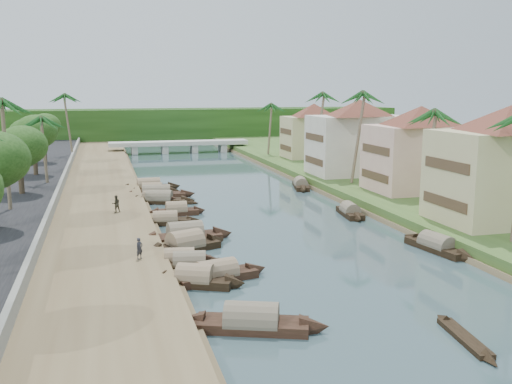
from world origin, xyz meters
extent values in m
plane|color=#34494E|center=(0.00, 0.00, 0.00)|extent=(220.00, 220.00, 0.00)
cube|color=brown|center=(-16.00, 20.00, 0.40)|extent=(10.00, 180.00, 0.80)
cube|color=#355321|center=(19.00, 20.00, 0.60)|extent=(16.00, 180.00, 1.20)
cube|color=black|center=(-24.50, 20.00, 0.70)|extent=(8.00, 180.00, 1.40)
cube|color=gray|center=(-20.20, 20.00, 1.35)|extent=(0.40, 180.00, 1.10)
cube|color=#17340E|center=(0.00, 95.00, 4.00)|extent=(120.00, 4.00, 8.00)
cube|color=#17340E|center=(0.00, 100.00, 4.00)|extent=(120.00, 4.00, 8.00)
cube|color=#17340E|center=(0.00, 105.00, 4.00)|extent=(120.00, 4.00, 8.00)
cube|color=#ACADA2|center=(0.00, 72.00, 2.00)|extent=(28.00, 4.00, 0.80)
cube|color=#ACADA2|center=(-9.00, 72.00, 0.90)|extent=(1.20, 3.50, 1.80)
cube|color=#ACADA2|center=(-3.00, 72.00, 0.90)|extent=(1.20, 3.50, 1.80)
cube|color=#ACADA2|center=(3.00, 72.00, 0.90)|extent=(1.20, 3.50, 1.80)
cube|color=#ACADA2|center=(9.00, 72.00, 0.90)|extent=(1.20, 3.50, 1.80)
cube|color=tan|center=(19.00, -2.00, 5.20)|extent=(12.00, 8.00, 8.00)
pyramid|color=brown|center=(19.00, -2.00, 10.30)|extent=(14.85, 14.85, 2.20)
cube|color=#493422|center=(12.95, -2.00, 3.20)|extent=(0.10, 6.40, 0.90)
cube|color=#493422|center=(12.95, -2.00, 6.40)|extent=(0.10, 6.40, 0.90)
cube|color=beige|center=(20.00, 14.00, 4.95)|extent=(11.00, 8.00, 7.50)
pyramid|color=brown|center=(20.00, 14.00, 9.80)|extent=(14.11, 14.11, 2.20)
cube|color=#493422|center=(14.45, 14.00, 3.08)|extent=(0.10, 6.40, 0.90)
cube|color=#493422|center=(14.45, 14.00, 6.08)|extent=(0.10, 6.40, 0.90)
cube|color=beige|center=(19.00, 28.00, 5.20)|extent=(13.00, 8.00, 8.00)
pyramid|color=brown|center=(19.00, 28.00, 10.30)|extent=(15.59, 15.59, 2.20)
cube|color=#493422|center=(12.45, 28.00, 3.20)|extent=(0.10, 6.40, 0.90)
cube|color=#493422|center=(12.45, 28.00, 6.40)|extent=(0.10, 6.40, 0.90)
cube|color=tan|center=(20.00, 48.00, 4.70)|extent=(10.00, 7.00, 7.00)
pyramid|color=brown|center=(20.00, 48.00, 9.30)|extent=(12.62, 12.62, 2.20)
cube|color=#493422|center=(14.95, 48.00, 2.95)|extent=(0.10, 5.60, 0.90)
cube|color=#493422|center=(14.95, 48.00, 5.75)|extent=(0.10, 5.60, 0.90)
cube|color=black|center=(-7.91, -16.24, 0.20)|extent=(6.37, 3.95, 0.70)
cone|color=black|center=(-4.75, -17.45, 0.28)|extent=(2.24, 2.22, 1.90)
cone|color=black|center=(-11.08, -15.04, 0.28)|extent=(2.24, 2.22, 1.90)
cylinder|color=#726955|center=(-7.91, -16.24, 0.58)|extent=(5.05, 3.50, 1.97)
cube|color=black|center=(-9.70, -8.45, 0.20)|extent=(5.22, 3.66, 0.70)
cone|color=black|center=(-7.21, -9.59, 0.28)|extent=(1.97, 2.04, 1.74)
cone|color=black|center=(-12.19, -7.31, 0.28)|extent=(1.97, 2.04, 1.74)
cylinder|color=#866D55|center=(-9.70, -8.45, 0.58)|extent=(4.19, 3.23, 1.83)
cube|color=black|center=(-8.15, -7.86, 0.20)|extent=(5.82, 3.00, 0.70)
cone|color=black|center=(-5.14, -7.14, 0.28)|extent=(1.92, 1.90, 1.74)
cone|color=black|center=(-11.15, -8.59, 0.28)|extent=(1.92, 1.90, 1.74)
cylinder|color=#866D55|center=(-8.15, -7.86, 0.58)|extent=(4.56, 2.75, 1.81)
cube|color=black|center=(-9.55, -5.01, 0.20)|extent=(5.07, 2.39, 0.70)
cone|color=black|center=(-6.89, -5.49, 0.28)|extent=(1.63, 1.63, 1.56)
cone|color=black|center=(-12.22, -4.53, 0.28)|extent=(1.63, 1.63, 1.56)
cylinder|color=#726955|center=(-9.55, -5.01, 0.58)|extent=(3.95, 2.25, 1.62)
cube|color=black|center=(-10.12, -3.97, 0.20)|extent=(4.75, 2.27, 0.70)
cone|color=black|center=(-7.63, -4.39, 0.28)|extent=(1.53, 1.59, 1.53)
cone|color=black|center=(-12.62, -3.55, 0.28)|extent=(1.53, 1.59, 1.53)
cylinder|color=#866D55|center=(-10.12, -3.97, 0.58)|extent=(3.70, 2.16, 1.61)
cube|color=black|center=(-9.14, 0.01, 0.20)|extent=(5.87, 3.98, 0.70)
cone|color=black|center=(-6.31, 1.13, 0.28)|extent=(2.21, 2.36, 2.07)
cone|color=black|center=(-11.97, -1.12, 0.28)|extent=(2.21, 2.36, 2.07)
cylinder|color=#866D55|center=(-9.14, 0.01, 0.58)|extent=(4.70, 3.59, 2.20)
cube|color=black|center=(-8.72, 2.97, 0.20)|extent=(6.27, 2.66, 0.70)
cone|color=black|center=(-5.33, 3.23, 0.28)|extent=(1.94, 2.11, 2.17)
cone|color=black|center=(-12.11, 2.70, 0.28)|extent=(1.94, 2.11, 2.17)
cylinder|color=#726955|center=(-8.72, 2.97, 0.58)|extent=(4.84, 2.64, 2.28)
cube|color=black|center=(-9.70, 9.41, 0.20)|extent=(4.96, 1.97, 0.70)
cone|color=black|center=(-7.03, 9.16, 0.28)|extent=(1.51, 1.49, 1.53)
cone|color=black|center=(-12.38, 9.66, 0.28)|extent=(1.51, 1.49, 1.53)
cylinder|color=#866D55|center=(-9.70, 9.41, 0.58)|extent=(3.83, 1.92, 1.58)
cube|color=black|center=(-8.12, 13.47, 0.20)|extent=(4.46, 1.70, 0.70)
cone|color=black|center=(-5.65, 13.45, 0.28)|extent=(1.32, 1.50, 1.63)
cone|color=black|center=(-10.59, 13.50, 0.28)|extent=(1.32, 1.50, 1.63)
cylinder|color=#866D55|center=(-8.12, 13.47, 0.58)|extent=(3.41, 1.75, 1.72)
cube|color=black|center=(-9.21, 20.08, 0.20)|extent=(6.30, 3.51, 0.70)
cone|color=black|center=(-6.01, 19.08, 0.28)|extent=(2.12, 2.06, 1.81)
cone|color=black|center=(-12.42, 21.08, 0.28)|extent=(2.12, 2.06, 1.81)
cylinder|color=#726955|center=(-9.21, 20.08, 0.58)|extent=(4.96, 3.16, 1.87)
cube|color=black|center=(-9.83, 20.42, 0.20)|extent=(5.11, 3.28, 0.70)
cone|color=black|center=(-7.32, 19.42, 0.28)|extent=(1.84, 1.85, 1.59)
cone|color=black|center=(-12.34, 21.42, 0.28)|extent=(1.84, 1.85, 1.59)
cylinder|color=#866D55|center=(-9.83, 20.42, 0.58)|extent=(4.07, 2.92, 1.66)
cube|color=black|center=(-9.48, 25.88, 0.20)|extent=(5.33, 2.60, 0.70)
cone|color=black|center=(-6.68, 25.40, 0.28)|extent=(1.73, 1.81, 1.74)
cone|color=black|center=(-12.27, 26.37, 0.28)|extent=(1.73, 1.81, 1.74)
cylinder|color=#866D55|center=(-9.48, 25.88, 0.58)|extent=(4.15, 2.46, 1.82)
cube|color=black|center=(-9.19, 23.71, 0.20)|extent=(7.00, 2.57, 0.70)
cone|color=black|center=(-5.41, 23.34, 0.28)|extent=(2.09, 1.89, 1.94)
cone|color=black|center=(-12.97, 24.08, 0.28)|extent=(2.09, 1.89, 1.94)
cylinder|color=#726955|center=(-9.19, 23.71, 0.58)|extent=(5.40, 2.48, 1.98)
cube|color=black|center=(-9.66, 29.22, 0.20)|extent=(6.08, 2.07, 0.70)
cone|color=black|center=(-6.30, 29.27, 0.28)|extent=(1.77, 1.80, 1.96)
cone|color=black|center=(-13.02, 29.16, 0.28)|extent=(1.77, 1.80, 1.96)
cylinder|color=#866D55|center=(-9.66, 29.22, 0.58)|extent=(4.65, 2.12, 2.05)
cube|color=black|center=(10.27, -5.38, 0.20)|extent=(2.63, 6.17, 0.70)
cone|color=black|center=(9.73, -2.10, 0.28)|extent=(1.78, 1.91, 1.72)
cone|color=black|center=(10.80, -8.65, 0.28)|extent=(1.78, 1.91, 1.72)
cylinder|color=#726955|center=(10.27, -5.38, 0.58)|extent=(2.47, 4.79, 1.76)
cube|color=black|center=(8.97, 8.35, 0.20)|extent=(2.21, 5.19, 0.70)
cone|color=black|center=(9.32, 11.12, 0.28)|extent=(1.61, 1.61, 1.60)
cone|color=black|center=(8.62, 5.58, 0.28)|extent=(1.61, 1.61, 1.60)
cylinder|color=#726955|center=(8.97, 8.35, 0.58)|extent=(2.13, 4.02, 1.66)
cube|color=black|center=(9.72, 25.44, 0.20)|extent=(3.02, 6.12, 0.70)
cone|color=black|center=(10.49, 28.62, 0.28)|extent=(1.87, 1.98, 1.71)
cone|color=black|center=(8.96, 22.26, 0.28)|extent=(1.87, 1.98, 1.71)
cylinder|color=#726955|center=(9.72, 25.44, 0.58)|extent=(2.76, 4.79, 1.75)
cube|color=black|center=(2.35, -20.34, 0.10)|extent=(1.42, 4.67, 0.35)
cone|color=black|center=(2.68, -17.77, 0.10)|extent=(0.98, 1.25, 0.84)
cone|color=black|center=(2.01, -22.91, 0.10)|extent=(0.98, 1.25, 0.84)
cube|color=black|center=(-9.23, -6.61, 0.10)|extent=(4.02, 1.41, 0.35)
cone|color=black|center=(-7.03, -6.92, 0.10)|extent=(1.10, 1.00, 0.88)
cone|color=black|center=(-11.42, -6.31, 0.10)|extent=(1.10, 1.00, 0.88)
cube|color=black|center=(-7.49, 19.23, 0.10)|extent=(3.93, 1.88, 0.35)
cone|color=black|center=(-5.41, 18.59, 0.10)|extent=(1.15, 1.02, 0.77)
cone|color=black|center=(-9.58, 19.87, 0.10)|extent=(1.15, 1.02, 0.77)
cylinder|color=#6E6149|center=(16.00, 6.15, 5.96)|extent=(1.57, 0.36, 9.49)
sphere|color=#1B511D|center=(16.00, 6.15, 10.53)|extent=(3.20, 3.20, 3.20)
cylinder|color=#6E6149|center=(15.00, 20.61, 6.86)|extent=(1.79, 0.36, 11.27)
sphere|color=#1B511D|center=(15.00, 20.61, 12.28)|extent=(3.20, 3.20, 3.20)
cylinder|color=#6E6149|center=(16.00, 36.20, 6.76)|extent=(1.73, 0.36, 11.07)
sphere|color=#1B511D|center=(16.00, 36.20, 12.09)|extent=(3.20, 3.20, 3.20)
cylinder|color=#6E6149|center=(-24.00, 13.76, 6.62)|extent=(0.41, 0.36, 10.44)
sphere|color=#1B511D|center=(-24.00, 13.76, 11.63)|extent=(3.20, 3.20, 3.20)
cylinder|color=#6E6149|center=(-22.00, 29.72, 5.42)|extent=(0.63, 0.36, 8.05)
sphere|color=#1B511D|center=(-22.00, 29.72, 9.28)|extent=(3.20, 3.20, 3.20)
cylinder|color=#6E6149|center=(14.00, 54.77, 5.71)|extent=(1.01, 0.36, 9.02)
sphere|color=#1B511D|center=(14.00, 54.77, 10.04)|extent=(3.20, 3.20, 3.20)
cylinder|color=#6E6149|center=(-20.50, 61.19, 6.69)|extent=(1.27, 0.36, 10.57)
sphere|color=#1B511D|center=(-20.50, 61.19, 11.77)|extent=(3.20, 3.20, 3.20)
cylinder|color=#433726|center=(-24.00, 22.55, 3.10)|extent=(0.60, 0.60, 3.48)
ellipsoid|color=#17340E|center=(-24.00, 22.55, 6.42)|extent=(5.38, 5.38, 4.42)
cylinder|color=#433726|center=(-24.00, 37.21, 3.27)|extent=(0.60, 0.60, 3.83)
ellipsoid|color=#17340E|center=(-24.00, 37.21, 6.93)|extent=(5.52, 5.52, 4.54)
cylinder|color=#433726|center=(-24.00, 51.28, 3.25)|extent=(0.60, 0.60, 3.79)
ellipsoid|color=#17340E|center=(-24.00, 51.28, 6.88)|extent=(4.69, 4.69, 3.85)
cylinder|color=#433726|center=(24.00, 30.48, 2.94)|extent=(0.60, 0.60, 3.55)
ellipsoid|color=#17340E|center=(24.00, 30.48, 6.33)|extent=(4.34, 4.34, 3.57)
imported|color=#26272E|center=(-12.98, -4.07, 1.57)|extent=(0.67, 0.64, 1.55)
imported|color=#343124|center=(-14.15, 12.58, 1.64)|extent=(0.95, 0.81, 1.69)
camera|label=1|loc=(-15.22, -44.09, 12.70)|focal=40.00mm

